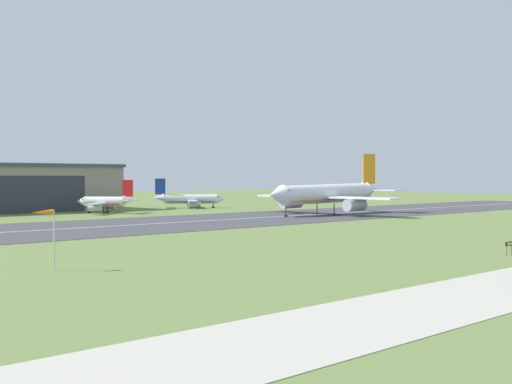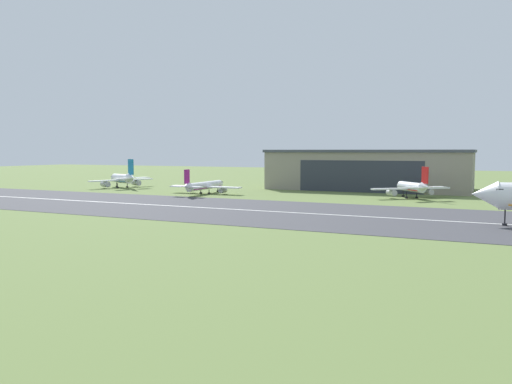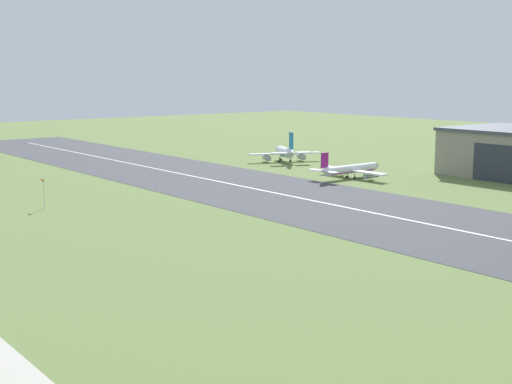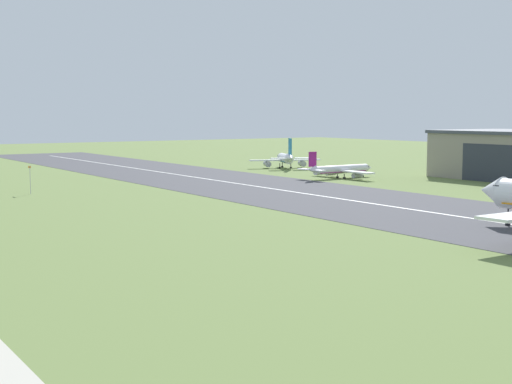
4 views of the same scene
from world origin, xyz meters
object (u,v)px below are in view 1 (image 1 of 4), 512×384
Objects in this scene: airplane_parked_centre at (190,199)px; runway_sign at (509,245)px; windsock_pole at (43,216)px; airplane_landing at (327,194)px; airplane_parked_west at (105,202)px.

runway_sign is at bearing -113.07° from airplane_parked_centre.
airplane_parked_centre is 3.45× the size of windsock_pole.
airplane_parked_centre is (-0.83, 55.24, -2.53)m from airplane_landing.
runway_sign is (-20.14, -123.90, -1.75)m from airplane_parked_west.
airplane_landing reaches higher than airplane_parked_centre.
airplane_parked_west reaches higher than runway_sign.
airplane_parked_west is 10.94× the size of runway_sign.
windsock_pole is at bearing -125.61° from airplane_parked_west.
windsock_pole is at bearing -135.04° from airplane_parked_centre.
runway_sign is (-57.38, -77.53, -3.97)m from airplane_landing.
airplane_parked_west is 125.54m from runway_sign.
runway_sign is (-56.56, -132.77, -1.44)m from airplane_parked_centre.
windsock_pole is (-69.15, -96.54, 2.72)m from airplane_parked_west.
airplane_parked_centre reaches higher than windsock_pole.
airplane_parked_west is 3.03× the size of windsock_pole.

